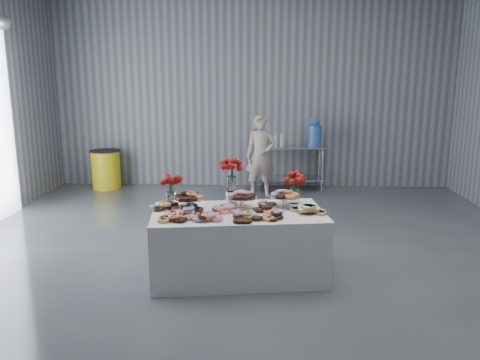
% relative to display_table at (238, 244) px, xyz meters
% --- Properties ---
extents(ground, '(9.00, 9.00, 0.00)m').
position_rel_display_table_xyz_m(ground, '(0.08, 0.05, -0.38)').
color(ground, '#3B3E43').
rests_on(ground, ground).
extents(room_walls, '(8.04, 9.04, 4.02)m').
position_rel_display_table_xyz_m(room_walls, '(-0.20, 0.12, 2.26)').
color(room_walls, gray).
rests_on(room_walls, ground).
extents(display_table, '(2.02, 1.24, 0.75)m').
position_rel_display_table_xyz_m(display_table, '(0.00, 0.00, 0.00)').
color(display_table, white).
rests_on(display_table, ground).
extents(prep_table, '(1.50, 0.60, 0.90)m').
position_rel_display_table_xyz_m(prep_table, '(0.79, 4.15, 0.24)').
color(prep_table, silver).
rests_on(prep_table, ground).
extents(donut_mounds, '(1.90, 1.03, 0.09)m').
position_rel_display_table_xyz_m(donut_mounds, '(-0.00, -0.05, 0.42)').
color(donut_mounds, '#E28752').
rests_on(donut_mounds, display_table).
extents(cake_stand_left, '(0.36, 0.36, 0.17)m').
position_rel_display_table_xyz_m(cake_stand_left, '(-0.57, 0.08, 0.52)').
color(cake_stand_left, silver).
rests_on(cake_stand_left, display_table).
extents(cake_stand_mid, '(0.36, 0.36, 0.17)m').
position_rel_display_table_xyz_m(cake_stand_mid, '(0.03, 0.16, 0.52)').
color(cake_stand_mid, silver).
rests_on(cake_stand_mid, display_table).
extents(cake_stand_right, '(0.36, 0.36, 0.17)m').
position_rel_display_table_xyz_m(cake_stand_right, '(0.53, 0.22, 0.52)').
color(cake_stand_right, silver).
rests_on(cake_stand_right, display_table).
extents(danish_pile, '(0.48, 0.48, 0.11)m').
position_rel_display_table_xyz_m(danish_pile, '(0.76, -0.05, 0.43)').
color(danish_pile, white).
rests_on(danish_pile, display_table).
extents(bouquet_left, '(0.26, 0.26, 0.42)m').
position_rel_display_table_xyz_m(bouquet_left, '(-0.78, 0.15, 0.67)').
color(bouquet_left, white).
rests_on(bouquet_left, display_table).
extents(bouquet_right, '(0.26, 0.26, 0.42)m').
position_rel_display_table_xyz_m(bouquet_right, '(0.65, 0.39, 0.67)').
color(bouquet_right, white).
rests_on(bouquet_right, display_table).
extents(bouquet_center, '(0.26, 0.26, 0.57)m').
position_rel_display_table_xyz_m(bouquet_center, '(-0.10, 0.34, 0.75)').
color(bouquet_center, silver).
rests_on(bouquet_center, display_table).
extents(water_jug, '(0.28, 0.28, 0.55)m').
position_rel_display_table_xyz_m(water_jug, '(1.29, 4.15, 0.77)').
color(water_jug, '#3C76CE').
rests_on(water_jug, prep_table).
extents(drink_bottles, '(0.54, 0.08, 0.27)m').
position_rel_display_table_xyz_m(drink_bottles, '(0.47, 4.05, 0.66)').
color(drink_bottles, '#268C33').
rests_on(drink_bottles, prep_table).
extents(person, '(0.58, 0.40, 1.54)m').
position_rel_display_table_xyz_m(person, '(0.25, 3.69, 0.39)').
color(person, '#CC8C93').
rests_on(person, ground).
extents(trash_barrel, '(0.61, 0.61, 0.78)m').
position_rel_display_table_xyz_m(trash_barrel, '(-2.87, 4.15, 0.02)').
color(trash_barrel, yellow).
rests_on(trash_barrel, ground).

